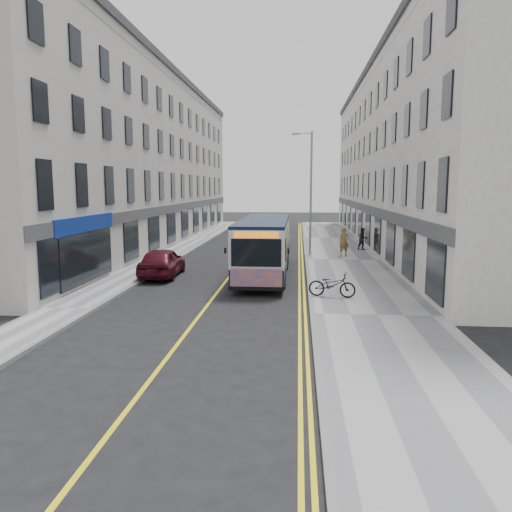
% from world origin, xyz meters
% --- Properties ---
extents(ground, '(140.00, 140.00, 0.00)m').
position_xyz_m(ground, '(0.00, 0.00, 0.00)').
color(ground, black).
rests_on(ground, ground).
extents(pavement_east, '(4.50, 64.00, 0.12)m').
position_xyz_m(pavement_east, '(6.25, 12.00, 0.06)').
color(pavement_east, '#97979A').
rests_on(pavement_east, ground).
extents(pavement_west, '(2.00, 64.00, 0.12)m').
position_xyz_m(pavement_west, '(-5.00, 12.00, 0.06)').
color(pavement_west, '#97979A').
rests_on(pavement_west, ground).
extents(kerb_east, '(0.18, 64.00, 0.13)m').
position_xyz_m(kerb_east, '(4.00, 12.00, 0.07)').
color(kerb_east, slate).
rests_on(kerb_east, ground).
extents(kerb_west, '(0.18, 64.00, 0.13)m').
position_xyz_m(kerb_west, '(-4.00, 12.00, 0.07)').
color(kerb_west, slate).
rests_on(kerb_west, ground).
extents(road_centre_line, '(0.12, 64.00, 0.01)m').
position_xyz_m(road_centre_line, '(0.00, 12.00, 0.00)').
color(road_centre_line, yellow).
rests_on(road_centre_line, ground).
extents(road_dbl_yellow_inner, '(0.10, 64.00, 0.01)m').
position_xyz_m(road_dbl_yellow_inner, '(3.55, 12.00, 0.00)').
color(road_dbl_yellow_inner, yellow).
rests_on(road_dbl_yellow_inner, ground).
extents(road_dbl_yellow_outer, '(0.10, 64.00, 0.01)m').
position_xyz_m(road_dbl_yellow_outer, '(3.75, 12.00, 0.00)').
color(road_dbl_yellow_outer, yellow).
rests_on(road_dbl_yellow_outer, ground).
extents(terrace_east, '(6.00, 46.00, 13.00)m').
position_xyz_m(terrace_east, '(11.50, 21.00, 6.50)').
color(terrace_east, white).
rests_on(terrace_east, ground).
extents(terrace_west, '(6.00, 46.00, 13.00)m').
position_xyz_m(terrace_west, '(-9.00, 21.00, 6.50)').
color(terrace_west, beige).
rests_on(terrace_west, ground).
extents(streetlamp, '(1.32, 0.18, 8.00)m').
position_xyz_m(streetlamp, '(4.17, 14.00, 4.38)').
color(streetlamp, '#9B9DA3').
rests_on(streetlamp, ground).
extents(city_bus, '(2.36, 10.09, 2.93)m').
position_xyz_m(city_bus, '(1.77, 6.65, 1.60)').
color(city_bus, black).
rests_on(city_bus, ground).
extents(bicycle, '(1.99, 1.04, 1.00)m').
position_xyz_m(bicycle, '(4.85, 1.49, 0.62)').
color(bicycle, black).
rests_on(bicycle, pavement_east).
extents(pedestrian_near, '(0.77, 0.61, 1.85)m').
position_xyz_m(pedestrian_near, '(6.40, 13.61, 1.04)').
color(pedestrian_near, olive).
rests_on(pedestrian_near, pavement_east).
extents(pedestrian_far, '(0.92, 0.83, 1.56)m').
position_xyz_m(pedestrian_far, '(8.00, 16.81, 0.90)').
color(pedestrian_far, black).
rests_on(pedestrian_far, pavement_east).
extents(car_white, '(1.61, 3.83, 1.23)m').
position_xyz_m(car_white, '(2.06, 20.78, 0.62)').
color(car_white, silver).
rests_on(car_white, ground).
extents(car_maroon, '(1.92, 4.45, 1.49)m').
position_xyz_m(car_maroon, '(-3.40, 6.05, 0.75)').
color(car_maroon, '#4A0C19').
rests_on(car_maroon, ground).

